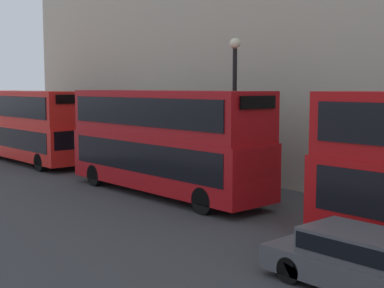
% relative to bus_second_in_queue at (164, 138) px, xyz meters
% --- Properties ---
extents(bus_second_in_queue, '(2.59, 10.65, 4.44)m').
position_rel_bus_second_in_queue_xyz_m(bus_second_in_queue, '(0.00, 0.00, 0.00)').
color(bus_second_in_queue, '#A80F14').
rests_on(bus_second_in_queue, ground).
extents(bus_third_in_queue, '(2.59, 11.11, 4.35)m').
position_rel_bus_second_in_queue_xyz_m(bus_third_in_queue, '(0.00, 13.38, -0.05)').
color(bus_third_in_queue, red).
rests_on(bus_third_in_queue, ground).
extents(car_hatchback, '(1.83, 4.79, 1.38)m').
position_rel_bus_second_in_queue_xyz_m(car_hatchback, '(-3.40, -11.56, -1.71)').
color(car_hatchback, '#47474C').
rests_on(car_hatchback, ground).
extents(street_lamp, '(0.44, 0.44, 6.57)m').
position_rel_bus_second_in_queue_xyz_m(street_lamp, '(1.93, -2.28, 1.61)').
color(street_lamp, black).
rests_on(street_lamp, ground).
extents(pedestrian, '(0.36, 0.36, 1.83)m').
position_rel_bus_second_in_queue_xyz_m(pedestrian, '(2.14, -3.71, -1.59)').
color(pedestrian, '#26262D').
rests_on(pedestrian, ground).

